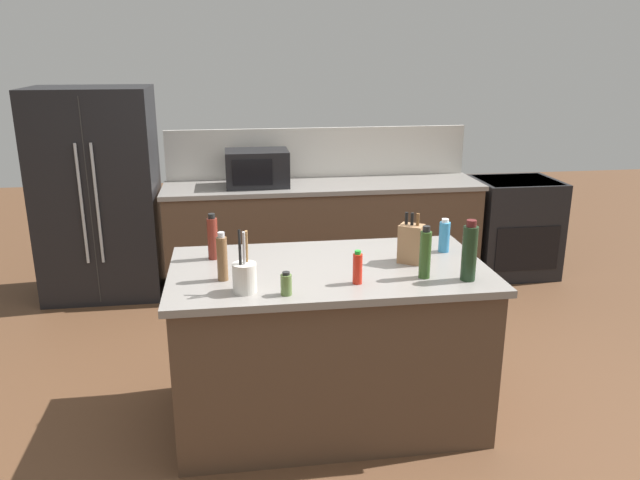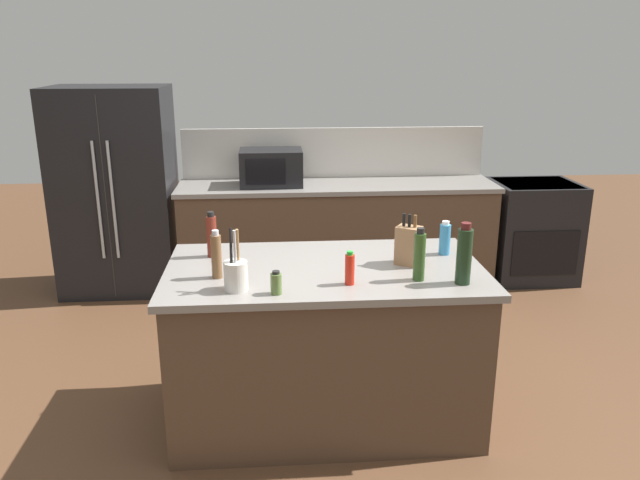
{
  "view_description": "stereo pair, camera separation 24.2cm",
  "coord_description": "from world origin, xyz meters",
  "px_view_note": "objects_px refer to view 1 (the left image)",
  "views": [
    {
      "loc": [
        -0.52,
        -3.22,
        2.1
      ],
      "look_at": [
        0.0,
        0.35,
        0.99
      ],
      "focal_mm": 35.0,
      "sensor_mm": 36.0,
      "label": 1
    },
    {
      "loc": [
        -0.28,
        -3.25,
        2.1
      ],
      "look_at": [
        0.0,
        0.35,
        0.99
      ],
      "focal_mm": 35.0,
      "sensor_mm": 36.0,
      "label": 2
    }
  ],
  "objects_px": {
    "knife_block": "(411,243)",
    "refrigerator": "(98,194)",
    "spice_jar_oregano": "(286,284)",
    "wine_bottle": "(469,252)",
    "dish_soap_bottle": "(444,236)",
    "vinegar_bottle": "(213,238)",
    "microwave": "(257,168)",
    "utensil_crock": "(245,276)",
    "hot_sauce_bottle": "(358,268)",
    "olive_oil_bottle": "(425,254)",
    "pepper_grinder": "(222,258)",
    "range_oven": "(513,226)"
  },
  "relations": [
    {
      "from": "range_oven",
      "to": "hot_sauce_bottle",
      "type": "relative_size",
      "value": 5.16
    },
    {
      "from": "hot_sauce_bottle",
      "to": "dish_soap_bottle",
      "type": "bearing_deg",
      "value": 35.75
    },
    {
      "from": "vinegar_bottle",
      "to": "pepper_grinder",
      "type": "height_order",
      "value": "vinegar_bottle"
    },
    {
      "from": "range_oven",
      "to": "utensil_crock",
      "type": "distance_m",
      "value": 3.66
    },
    {
      "from": "spice_jar_oregano",
      "to": "wine_bottle",
      "type": "relative_size",
      "value": 0.37
    },
    {
      "from": "hot_sauce_bottle",
      "to": "spice_jar_oregano",
      "type": "relative_size",
      "value": 1.49
    },
    {
      "from": "knife_block",
      "to": "hot_sauce_bottle",
      "type": "bearing_deg",
      "value": -109.16
    },
    {
      "from": "knife_block",
      "to": "hot_sauce_bottle",
      "type": "distance_m",
      "value": 0.46
    },
    {
      "from": "refrigerator",
      "to": "spice_jar_oregano",
      "type": "height_order",
      "value": "refrigerator"
    },
    {
      "from": "spice_jar_oregano",
      "to": "vinegar_bottle",
      "type": "bearing_deg",
      "value": 120.94
    },
    {
      "from": "hot_sauce_bottle",
      "to": "wine_bottle",
      "type": "xyz_separation_m",
      "value": [
        0.58,
        -0.03,
        0.07
      ]
    },
    {
      "from": "spice_jar_oregano",
      "to": "wine_bottle",
      "type": "xyz_separation_m",
      "value": [
        0.96,
        0.07,
        0.1
      ]
    },
    {
      "from": "utensil_crock",
      "to": "vinegar_bottle",
      "type": "height_order",
      "value": "utensil_crock"
    },
    {
      "from": "refrigerator",
      "to": "knife_block",
      "type": "relative_size",
      "value": 6.2
    },
    {
      "from": "vinegar_bottle",
      "to": "pepper_grinder",
      "type": "xyz_separation_m",
      "value": [
        0.06,
        -0.36,
        -0.0
      ]
    },
    {
      "from": "range_oven",
      "to": "olive_oil_bottle",
      "type": "relative_size",
      "value": 3.25
    },
    {
      "from": "vinegar_bottle",
      "to": "olive_oil_bottle",
      "type": "xyz_separation_m",
      "value": [
        1.11,
        -0.47,
        0.01
      ]
    },
    {
      "from": "hot_sauce_bottle",
      "to": "pepper_grinder",
      "type": "bearing_deg",
      "value": 167.71
    },
    {
      "from": "vinegar_bottle",
      "to": "range_oven",
      "type": "bearing_deg",
      "value": 35.22
    },
    {
      "from": "microwave",
      "to": "knife_block",
      "type": "xyz_separation_m",
      "value": [
        0.76,
        -2.19,
        -0.04
      ]
    },
    {
      "from": "hot_sauce_bottle",
      "to": "vinegar_bottle",
      "type": "xyz_separation_m",
      "value": [
        -0.74,
        0.51,
        0.04
      ]
    },
    {
      "from": "wine_bottle",
      "to": "pepper_grinder",
      "type": "bearing_deg",
      "value": 171.81
    },
    {
      "from": "vinegar_bottle",
      "to": "pepper_grinder",
      "type": "distance_m",
      "value": 0.36
    },
    {
      "from": "refrigerator",
      "to": "pepper_grinder",
      "type": "bearing_deg",
      "value": -65.59
    },
    {
      "from": "vinegar_bottle",
      "to": "dish_soap_bottle",
      "type": "height_order",
      "value": "vinegar_bottle"
    },
    {
      "from": "range_oven",
      "to": "pepper_grinder",
      "type": "bearing_deg",
      "value": -139.6
    },
    {
      "from": "olive_oil_bottle",
      "to": "spice_jar_oregano",
      "type": "bearing_deg",
      "value": -169.65
    },
    {
      "from": "vinegar_bottle",
      "to": "dish_soap_bottle",
      "type": "xyz_separation_m",
      "value": [
        1.36,
        -0.06,
        -0.03
      ]
    },
    {
      "from": "knife_block",
      "to": "utensil_crock",
      "type": "distance_m",
      "value": 0.99
    },
    {
      "from": "dish_soap_bottle",
      "to": "pepper_grinder",
      "type": "relative_size",
      "value": 0.77
    },
    {
      "from": "microwave",
      "to": "pepper_grinder",
      "type": "bearing_deg",
      "value": -97.19
    },
    {
      "from": "refrigerator",
      "to": "hot_sauce_bottle",
      "type": "bearing_deg",
      "value": -55.03
    },
    {
      "from": "knife_block",
      "to": "vinegar_bottle",
      "type": "distance_m",
      "value": 1.13
    },
    {
      "from": "microwave",
      "to": "utensil_crock",
      "type": "distance_m",
      "value": 2.51
    },
    {
      "from": "spice_jar_oregano",
      "to": "olive_oil_bottle",
      "type": "bearing_deg",
      "value": 10.35
    },
    {
      "from": "range_oven",
      "to": "knife_block",
      "type": "xyz_separation_m",
      "value": [
        -1.67,
        -2.19,
        0.59
      ]
    },
    {
      "from": "spice_jar_oregano",
      "to": "knife_block",
      "type": "bearing_deg",
      "value": 27.4
    },
    {
      "from": "dish_soap_bottle",
      "to": "vinegar_bottle",
      "type": "bearing_deg",
      "value": 177.39
    },
    {
      "from": "refrigerator",
      "to": "wine_bottle",
      "type": "height_order",
      "value": "refrigerator"
    },
    {
      "from": "range_oven",
      "to": "wine_bottle",
      "type": "distance_m",
      "value": 2.96
    },
    {
      "from": "range_oven",
      "to": "microwave",
      "type": "xyz_separation_m",
      "value": [
        -2.43,
        0.0,
        0.63
      ]
    },
    {
      "from": "microwave",
      "to": "olive_oil_bottle",
      "type": "distance_m",
      "value": 2.55
    },
    {
      "from": "knife_block",
      "to": "refrigerator",
      "type": "bearing_deg",
      "value": 166.64
    },
    {
      "from": "knife_block",
      "to": "wine_bottle",
      "type": "relative_size",
      "value": 0.89
    },
    {
      "from": "range_oven",
      "to": "olive_oil_bottle",
      "type": "distance_m",
      "value": 3.01
    },
    {
      "from": "dish_soap_bottle",
      "to": "pepper_grinder",
      "type": "xyz_separation_m",
      "value": [
        -1.3,
        -0.29,
        0.03
      ]
    },
    {
      "from": "knife_block",
      "to": "vinegar_bottle",
      "type": "bearing_deg",
      "value": -158.32
    },
    {
      "from": "vinegar_bottle",
      "to": "olive_oil_bottle",
      "type": "bearing_deg",
      "value": -23.04
    },
    {
      "from": "hot_sauce_bottle",
      "to": "dish_soap_bottle",
      "type": "xyz_separation_m",
      "value": [
        0.62,
        0.44,
        0.01
      ]
    },
    {
      "from": "refrigerator",
      "to": "spice_jar_oregano",
      "type": "distance_m",
      "value": 2.97
    }
  ]
}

